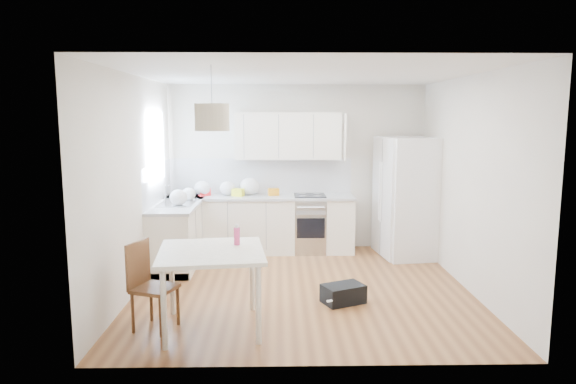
% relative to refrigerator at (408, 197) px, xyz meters
% --- Properties ---
extents(floor, '(4.20, 4.20, 0.00)m').
position_rel_refrigerator_xyz_m(floor, '(-1.72, -1.52, -0.93)').
color(floor, brown).
rests_on(floor, ground).
extents(ceiling, '(4.20, 4.20, 0.00)m').
position_rel_refrigerator_xyz_m(ceiling, '(-1.72, -1.52, 1.77)').
color(ceiling, white).
rests_on(ceiling, wall_back).
extents(wall_back, '(4.20, 0.00, 4.20)m').
position_rel_refrigerator_xyz_m(wall_back, '(-1.72, 0.58, 0.42)').
color(wall_back, beige).
rests_on(wall_back, floor).
extents(wall_left, '(0.00, 4.20, 4.20)m').
position_rel_refrigerator_xyz_m(wall_left, '(-3.82, -1.52, 0.42)').
color(wall_left, beige).
rests_on(wall_left, floor).
extents(wall_right, '(0.00, 4.20, 4.20)m').
position_rel_refrigerator_xyz_m(wall_right, '(0.38, -1.52, 0.42)').
color(wall_right, beige).
rests_on(wall_right, floor).
extents(window_glassblock, '(0.02, 1.00, 1.00)m').
position_rel_refrigerator_xyz_m(window_glassblock, '(-3.80, -0.37, 0.82)').
color(window_glassblock, '#BFE0F9').
rests_on(window_glassblock, wall_left).
extents(cabinets_back, '(3.00, 0.60, 0.88)m').
position_rel_refrigerator_xyz_m(cabinets_back, '(-2.32, 0.28, -0.49)').
color(cabinets_back, white).
rests_on(cabinets_back, floor).
extents(cabinets_left, '(0.60, 1.80, 0.88)m').
position_rel_refrigerator_xyz_m(cabinets_left, '(-3.52, -0.32, -0.49)').
color(cabinets_left, white).
rests_on(cabinets_left, floor).
extents(counter_back, '(3.02, 0.64, 0.04)m').
position_rel_refrigerator_xyz_m(counter_back, '(-2.32, 0.28, -0.03)').
color(counter_back, '#A2A4A7').
rests_on(counter_back, cabinets_back).
extents(counter_left, '(0.64, 1.82, 0.04)m').
position_rel_refrigerator_xyz_m(counter_left, '(-3.52, -0.32, -0.03)').
color(counter_left, '#A2A4A7').
rests_on(counter_left, cabinets_left).
extents(backsplash_back, '(3.00, 0.01, 0.58)m').
position_rel_refrigerator_xyz_m(backsplash_back, '(-2.32, 0.57, 0.28)').
color(backsplash_back, white).
rests_on(backsplash_back, wall_back).
extents(backsplash_left, '(0.01, 1.80, 0.58)m').
position_rel_refrigerator_xyz_m(backsplash_left, '(-3.81, -0.32, 0.28)').
color(backsplash_left, white).
rests_on(backsplash_left, wall_left).
extents(upper_cabinets, '(1.70, 0.32, 0.75)m').
position_rel_refrigerator_xyz_m(upper_cabinets, '(-1.87, 0.42, 0.94)').
color(upper_cabinets, white).
rests_on(upper_cabinets, wall_back).
extents(range_oven, '(0.50, 0.61, 0.88)m').
position_rel_refrigerator_xyz_m(range_oven, '(-1.52, 0.28, -0.49)').
color(range_oven, '#B1B4B6').
rests_on(range_oven, floor).
extents(sink, '(0.50, 0.80, 0.16)m').
position_rel_refrigerator_xyz_m(sink, '(-3.52, -0.37, -0.02)').
color(sink, '#B1B4B6').
rests_on(sink, counter_left).
extents(refrigerator, '(1.00, 1.04, 1.87)m').
position_rel_refrigerator_xyz_m(refrigerator, '(0.00, 0.00, 0.00)').
color(refrigerator, white).
rests_on(refrigerator, floor).
extents(dining_table, '(1.17, 1.17, 0.83)m').
position_rel_refrigerator_xyz_m(dining_table, '(-2.71, -2.77, -0.20)').
color(dining_table, beige).
rests_on(dining_table, floor).
extents(dining_chair, '(0.50, 0.50, 0.92)m').
position_rel_refrigerator_xyz_m(dining_chair, '(-3.30, -2.78, -0.48)').
color(dining_chair, '#452C14').
rests_on(dining_chair, floor).
extents(drink_bottle, '(0.08, 0.08, 0.22)m').
position_rel_refrigerator_xyz_m(drink_bottle, '(-2.47, -2.55, 0.01)').
color(drink_bottle, '#DB3D7B').
rests_on(drink_bottle, dining_table).
extents(gym_bag, '(0.56, 0.48, 0.22)m').
position_rel_refrigerator_xyz_m(gym_bag, '(-1.26, -2.07, -0.83)').
color(gym_bag, black).
rests_on(gym_bag, floor).
extents(pendant_lamp, '(0.45, 0.45, 0.27)m').
position_rel_refrigerator_xyz_m(pendant_lamp, '(-2.69, -2.63, 1.25)').
color(pendant_lamp, beige).
rests_on(pendant_lamp, ceiling).
extents(grocery_bag_a, '(0.26, 0.22, 0.24)m').
position_rel_refrigerator_xyz_m(grocery_bag_a, '(-3.25, 0.31, 0.10)').
color(grocery_bag_a, silver).
rests_on(grocery_bag_a, counter_back).
extents(grocery_bag_b, '(0.25, 0.22, 0.23)m').
position_rel_refrigerator_xyz_m(grocery_bag_b, '(-2.84, 0.33, 0.10)').
color(grocery_bag_b, silver).
rests_on(grocery_bag_b, counter_back).
extents(grocery_bag_c, '(0.31, 0.27, 0.28)m').
position_rel_refrigerator_xyz_m(grocery_bag_c, '(-2.49, 0.38, 0.13)').
color(grocery_bag_c, silver).
rests_on(grocery_bag_c, counter_back).
extents(grocery_bag_d, '(0.21, 0.18, 0.19)m').
position_rel_refrigerator_xyz_m(grocery_bag_d, '(-3.39, -0.12, 0.08)').
color(grocery_bag_d, silver).
rests_on(grocery_bag_d, counter_back).
extents(grocery_bag_e, '(0.25, 0.21, 0.23)m').
position_rel_refrigerator_xyz_m(grocery_bag_e, '(-3.46, -0.57, 0.10)').
color(grocery_bag_e, silver).
rests_on(grocery_bag_e, counter_left).
extents(snack_orange, '(0.19, 0.14, 0.12)m').
position_rel_refrigerator_xyz_m(snack_orange, '(-2.10, 0.31, 0.04)').
color(snack_orange, orange).
rests_on(snack_orange, counter_back).
extents(snack_yellow, '(0.21, 0.17, 0.12)m').
position_rel_refrigerator_xyz_m(snack_yellow, '(-2.67, 0.26, 0.05)').
color(snack_yellow, yellow).
rests_on(snack_yellow, counter_back).
extents(snack_red, '(0.21, 0.18, 0.12)m').
position_rel_refrigerator_xyz_m(snack_red, '(-3.21, 0.30, 0.05)').
color(snack_red, red).
rests_on(snack_red, counter_back).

